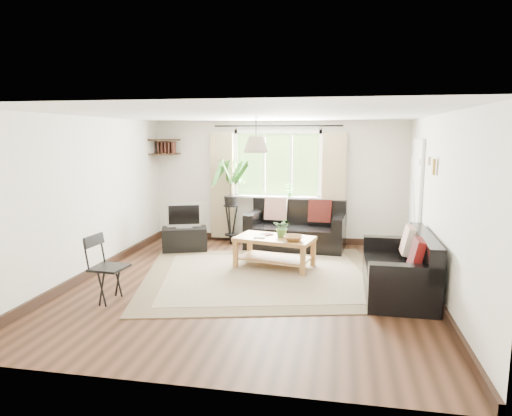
% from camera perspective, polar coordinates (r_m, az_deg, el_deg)
% --- Properties ---
extents(floor, '(5.50, 5.50, 0.00)m').
position_cam_1_polar(floor, '(6.66, -0.64, -9.50)').
color(floor, black).
rests_on(floor, ground).
extents(ceiling, '(5.50, 5.50, 0.00)m').
position_cam_1_polar(ceiling, '(6.32, -0.68, 11.60)').
color(ceiling, white).
rests_on(ceiling, floor).
extents(wall_back, '(5.00, 0.02, 2.40)m').
position_cam_1_polar(wall_back, '(9.07, 2.72, 3.25)').
color(wall_back, white).
rests_on(wall_back, floor).
extents(wall_front, '(5.00, 0.02, 2.40)m').
position_cam_1_polar(wall_front, '(3.77, -8.84, -5.22)').
color(wall_front, white).
rests_on(wall_front, floor).
extents(wall_left, '(0.02, 5.50, 2.40)m').
position_cam_1_polar(wall_left, '(7.28, -20.33, 1.25)').
color(wall_left, white).
rests_on(wall_left, floor).
extents(wall_right, '(0.02, 5.50, 2.40)m').
position_cam_1_polar(wall_right, '(6.39, 21.92, 0.12)').
color(wall_right, white).
rests_on(wall_right, floor).
extents(rug, '(4.25, 3.86, 0.02)m').
position_cam_1_polar(rug, '(7.00, 1.19, -8.47)').
color(rug, '#BDB392').
rests_on(rug, floor).
extents(window, '(2.50, 0.16, 2.16)m').
position_cam_1_polar(window, '(9.00, 2.71, 5.44)').
color(window, white).
rests_on(window, wall_back).
extents(door, '(0.06, 0.96, 2.06)m').
position_cam_1_polar(door, '(8.07, 19.30, 0.58)').
color(door, silver).
rests_on(door, wall_right).
extents(corner_shelf, '(0.50, 0.50, 0.34)m').
position_cam_1_polar(corner_shelf, '(9.36, -11.35, 7.50)').
color(corner_shelf, black).
rests_on(corner_shelf, wall_back).
extents(pendant_lamp, '(0.36, 0.36, 0.54)m').
position_cam_1_polar(pendant_lamp, '(6.70, 0.00, 8.47)').
color(pendant_lamp, beige).
rests_on(pendant_lamp, ceiling).
extents(wall_sconce, '(0.12, 0.12, 0.28)m').
position_cam_1_polar(wall_sconce, '(6.61, 21.10, 5.16)').
color(wall_sconce, beige).
rests_on(wall_sconce, wall_right).
extents(sofa_back, '(1.89, 1.07, 0.86)m').
position_cam_1_polar(sofa_back, '(8.63, 4.97, -2.26)').
color(sofa_back, black).
rests_on(sofa_back, floor).
extents(sofa_right, '(1.70, 0.86, 0.80)m').
position_cam_1_polar(sofa_right, '(6.46, 17.30, -6.83)').
color(sofa_right, black).
rests_on(sofa_right, floor).
extents(coffee_table, '(1.34, 0.92, 0.50)m').
position_cam_1_polar(coffee_table, '(7.41, 2.34, -5.55)').
color(coffee_table, brown).
rests_on(coffee_table, floor).
extents(table_plant, '(0.34, 0.32, 0.31)m').
position_cam_1_polar(table_plant, '(7.33, 3.33, -2.45)').
color(table_plant, '#3B6829').
rests_on(table_plant, coffee_table).
extents(bowl, '(0.32, 0.32, 0.08)m').
position_cam_1_polar(bowl, '(7.12, 4.73, -3.77)').
color(bowl, olive).
rests_on(bowl, coffee_table).
extents(book_a, '(0.21, 0.27, 0.02)m').
position_cam_1_polar(book_a, '(7.36, -0.24, -3.55)').
color(book_a, white).
rests_on(book_a, coffee_table).
extents(book_b, '(0.25, 0.25, 0.02)m').
position_cam_1_polar(book_b, '(7.55, 0.96, -3.21)').
color(book_b, '#512D20').
rests_on(book_b, coffee_table).
extents(tv_stand, '(0.91, 0.70, 0.43)m').
position_cam_1_polar(tv_stand, '(8.57, -8.92, -3.86)').
color(tv_stand, black).
rests_on(tv_stand, floor).
extents(tv, '(0.65, 0.41, 0.48)m').
position_cam_1_polar(tv, '(8.48, -8.99, -0.86)').
color(tv, '#A5A5AA').
rests_on(tv, tv_stand).
extents(palm_stand, '(0.80, 0.80, 1.67)m').
position_cam_1_polar(palm_stand, '(8.90, -3.19, 0.77)').
color(palm_stand, black).
rests_on(palm_stand, floor).
extents(folding_chair, '(0.48, 0.48, 0.86)m').
position_cam_1_polar(folding_chair, '(6.18, -17.86, -7.25)').
color(folding_chair, black).
rests_on(folding_chair, floor).
extents(sill_plant, '(0.14, 0.10, 0.27)m').
position_cam_1_polar(sill_plant, '(8.94, 4.20, 2.28)').
color(sill_plant, '#2D6023').
rests_on(sill_plant, window).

